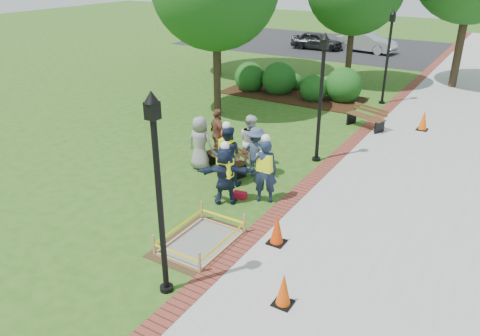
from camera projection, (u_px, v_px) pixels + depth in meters
The scene contains 30 objects.
ground at pixel (201, 213), 12.69m from camera, with size 100.00×100.00×0.00m, color #285116.
sidewalk at pixel (456, 136), 18.13m from camera, with size 6.00×60.00×0.02m, color #9E9E99.
brick_edging at pixel (374, 122), 19.66m from camera, with size 0.50×60.00×0.03m, color maroon.
mulch_bed at pixel (292, 95), 23.46m from camera, with size 7.00×3.00×0.05m, color #381E0F.
parking_lot at pixel (419, 53), 33.75m from camera, with size 36.00×12.00×0.01m, color black.
wet_concrete_pad at pixel (201, 236), 11.23m from camera, with size 1.71×2.30×0.55m.
bench_near at pixel (226, 163), 15.06m from camera, with size 1.70×1.01×0.87m.
bench_far at pixel (365, 122), 18.88m from camera, with size 1.71×1.09×0.88m.
cone_front at pixel (284, 290), 9.20m from camera, with size 0.38×0.38×0.75m.
cone_back at pixel (277, 230), 11.19m from camera, with size 0.41×0.41×0.81m.
cone_far at pixel (423, 121), 18.61m from camera, with size 0.42×0.42×0.83m.
toolbox at pixel (240, 195), 13.44m from camera, with size 0.38×0.21×0.19m, color #B70E26.
lamp_near at pixel (158, 183), 8.74m from camera, with size 0.28×0.28×4.26m.
lamp_mid at pixel (321, 89), 14.98m from camera, with size 0.28×0.28×4.26m.
lamp_far at pixel (388, 50), 21.22m from camera, with size 0.28×0.28×4.26m.
shrub_a at pixel (250, 90), 24.45m from camera, with size 1.59×1.59×1.59m, color #154C17.
shrub_b at pixel (278, 93), 23.90m from camera, with size 1.72×1.72×1.72m, color #154C17.
shrub_c at pixel (313, 100), 22.73m from camera, with size 1.35×1.35×1.35m, color #154C17.
shrub_d at pixel (342, 101), 22.62m from camera, with size 1.75×1.75×1.75m, color #154C17.
shrub_e at pixel (294, 89), 24.65m from camera, with size 0.90×0.90×0.90m, color #154C17.
casual_person_a at pixel (200, 143), 15.05m from camera, with size 0.59×0.40×1.76m.
casual_person_b at pixel (227, 155), 14.24m from camera, with size 0.62×0.48×1.70m.
casual_person_c at pixel (251, 141), 15.16m from camera, with size 0.67×0.57×1.78m.
casual_person_d at pixel (218, 134), 15.82m from camera, with size 0.67×0.60×1.76m.
casual_person_e at pixel (256, 152), 14.53m from camera, with size 0.52×0.34×1.62m.
hivis_worker_a at pixel (225, 173), 12.87m from camera, with size 0.65×0.58×1.85m.
hivis_worker_b at pixel (265, 169), 12.92m from camera, with size 0.70×0.60×2.02m.
hivis_worker_c at pixel (227, 154), 13.94m from camera, with size 0.70×0.60×2.00m.
parked_car_a at pixel (316, 49), 35.31m from camera, with size 4.29×1.87×1.40m, color #262628.
parked_car_b at pixel (366, 52), 34.30m from camera, with size 4.72×2.05×1.54m, color #AEADB3.
Camera 1 is at (6.62, -8.92, 6.34)m, focal length 35.00 mm.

